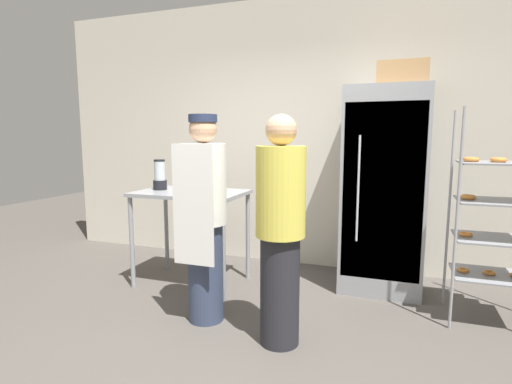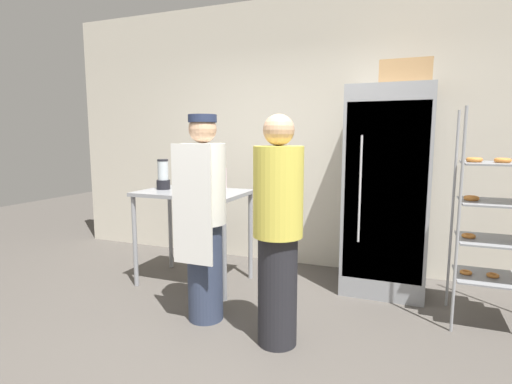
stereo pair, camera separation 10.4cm
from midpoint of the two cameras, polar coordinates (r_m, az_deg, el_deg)
ground_plane at (r=2.93m, az=-1.78°, el=-22.26°), size 14.00×14.00×0.00m
back_wall at (r=4.59m, az=8.92°, el=8.14°), size 6.40×0.12×3.00m
refrigerator at (r=4.01m, az=18.90°, el=0.20°), size 0.74×0.77×1.93m
baking_rack at (r=3.60m, az=31.96°, el=-3.25°), size 0.61×0.52×1.69m
prep_counter at (r=4.01m, az=-8.20°, el=-1.51°), size 1.05×0.70×0.94m
donut_box at (r=3.71m, az=-6.01°, el=0.27°), size 0.29×0.20×0.25m
blender_pitcher at (r=4.17m, az=-12.44°, el=2.24°), size 0.14×0.14×0.31m
cardboard_storage_box at (r=3.94m, az=21.34°, el=15.55°), size 0.44×0.35×0.22m
person_baker at (r=3.16m, az=-6.53°, el=-3.42°), size 0.35×0.37×1.64m
person_customer at (r=2.78m, az=4.22°, el=-5.50°), size 0.34×0.34×1.62m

